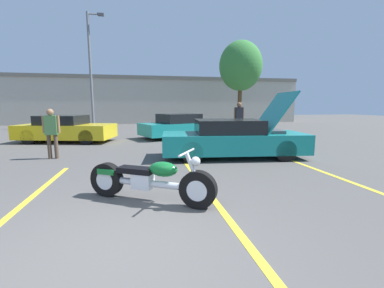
{
  "coord_description": "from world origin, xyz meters",
  "views": [
    {
      "loc": [
        0.37,
        -2.85,
        1.7
      ],
      "look_at": [
        1.51,
        3.01,
        0.8
      ],
      "focal_mm": 24.0,
      "sensor_mm": 36.0,
      "label": 1
    }
  ],
  "objects_px": {
    "parked_car_mid_row": "(66,129)",
    "parked_car_right_row": "(181,126)",
    "show_car_hood_open": "(234,139)",
    "spectator_far_lot": "(51,130)",
    "tree_background": "(241,66)",
    "spectator_near_motorcycle": "(239,117)",
    "motorcycle": "(149,180)",
    "light_pole": "(91,66)"
  },
  "relations": [
    {
      "from": "spectator_far_lot",
      "to": "light_pole",
      "type": "bearing_deg",
      "value": 93.24
    },
    {
      "from": "tree_background",
      "to": "show_car_hood_open",
      "type": "height_order",
      "value": "tree_background"
    },
    {
      "from": "motorcycle",
      "to": "parked_car_right_row",
      "type": "xyz_separation_m",
      "value": [
        1.94,
        9.1,
        0.21
      ]
    },
    {
      "from": "tree_background",
      "to": "show_car_hood_open",
      "type": "xyz_separation_m",
      "value": [
        -4.68,
        -11.52,
        -4.1
      ]
    },
    {
      "from": "show_car_hood_open",
      "to": "parked_car_right_row",
      "type": "xyz_separation_m",
      "value": [
        -0.91,
        5.61,
        -0.01
      ]
    },
    {
      "from": "parked_car_right_row",
      "to": "spectator_near_motorcycle",
      "type": "height_order",
      "value": "spectator_near_motorcycle"
    },
    {
      "from": "show_car_hood_open",
      "to": "parked_car_right_row",
      "type": "relative_size",
      "value": 1.02
    },
    {
      "from": "light_pole",
      "to": "spectator_near_motorcycle",
      "type": "bearing_deg",
      "value": -44.88
    },
    {
      "from": "tree_background",
      "to": "parked_car_mid_row",
      "type": "bearing_deg",
      "value": -149.48
    },
    {
      "from": "show_car_hood_open",
      "to": "spectator_near_motorcycle",
      "type": "relative_size",
      "value": 2.57
    },
    {
      "from": "light_pole",
      "to": "parked_car_mid_row",
      "type": "xyz_separation_m",
      "value": [
        -0.05,
        -7.21,
        -3.88
      ]
    },
    {
      "from": "spectator_near_motorcycle",
      "to": "tree_background",
      "type": "bearing_deg",
      "value": 68.49
    },
    {
      "from": "light_pole",
      "to": "parked_car_right_row",
      "type": "bearing_deg",
      "value": -49.87
    },
    {
      "from": "light_pole",
      "to": "parked_car_right_row",
      "type": "distance_m",
      "value": 9.39
    },
    {
      "from": "tree_background",
      "to": "spectator_far_lot",
      "type": "distance_m",
      "value": 15.39
    },
    {
      "from": "tree_background",
      "to": "spectator_far_lot",
      "type": "relative_size",
      "value": 4.16
    },
    {
      "from": "motorcycle",
      "to": "light_pole",
      "type": "bearing_deg",
      "value": 132.66
    },
    {
      "from": "parked_car_mid_row",
      "to": "spectator_near_motorcycle",
      "type": "height_order",
      "value": "spectator_near_motorcycle"
    },
    {
      "from": "show_car_hood_open",
      "to": "motorcycle",
      "type": "bearing_deg",
      "value": -122.9
    },
    {
      "from": "show_car_hood_open",
      "to": "spectator_near_motorcycle",
      "type": "distance_m",
      "value": 4.42
    },
    {
      "from": "motorcycle",
      "to": "parked_car_mid_row",
      "type": "xyz_separation_m",
      "value": [
        -3.62,
        8.44,
        0.21
      ]
    },
    {
      "from": "parked_car_mid_row",
      "to": "spectator_near_motorcycle",
      "type": "distance_m",
      "value": 8.27
    },
    {
      "from": "parked_car_mid_row",
      "to": "parked_car_right_row",
      "type": "bearing_deg",
      "value": 20.16
    },
    {
      "from": "parked_car_right_row",
      "to": "parked_car_mid_row",
      "type": "xyz_separation_m",
      "value": [
        -5.56,
        -0.67,
        -0.0
      ]
    },
    {
      "from": "light_pole",
      "to": "motorcycle",
      "type": "bearing_deg",
      "value": -77.12
    },
    {
      "from": "show_car_hood_open",
      "to": "parked_car_mid_row",
      "type": "distance_m",
      "value": 8.14
    },
    {
      "from": "tree_background",
      "to": "spectator_far_lot",
      "type": "height_order",
      "value": "tree_background"
    },
    {
      "from": "light_pole",
      "to": "spectator_near_motorcycle",
      "type": "distance_m",
      "value": 11.99
    },
    {
      "from": "light_pole",
      "to": "show_car_hood_open",
      "type": "xyz_separation_m",
      "value": [
        6.42,
        -12.15,
        -3.87
      ]
    },
    {
      "from": "parked_car_right_row",
      "to": "parked_car_mid_row",
      "type": "bearing_deg",
      "value": 164.59
    },
    {
      "from": "show_car_hood_open",
      "to": "spectator_far_lot",
      "type": "bearing_deg",
      "value": 177.64
    },
    {
      "from": "show_car_hood_open",
      "to": "spectator_near_motorcycle",
      "type": "bearing_deg",
      "value": 73.06
    },
    {
      "from": "parked_car_right_row",
      "to": "spectator_near_motorcycle",
      "type": "xyz_separation_m",
      "value": [
        2.64,
        -1.58,
        0.52
      ]
    },
    {
      "from": "show_car_hood_open",
      "to": "parked_car_mid_row",
      "type": "xyz_separation_m",
      "value": [
        -6.47,
        4.94,
        -0.02
      ]
    },
    {
      "from": "motorcycle",
      "to": "show_car_hood_open",
      "type": "height_order",
      "value": "show_car_hood_open"
    },
    {
      "from": "light_pole",
      "to": "motorcycle",
      "type": "xyz_separation_m",
      "value": [
        3.58,
        -15.65,
        -4.09
      ]
    },
    {
      "from": "tree_background",
      "to": "motorcycle",
      "type": "xyz_separation_m",
      "value": [
        -7.53,
        -15.01,
        -4.32
      ]
    },
    {
      "from": "tree_background",
      "to": "spectator_near_motorcycle",
      "type": "distance_m",
      "value": 8.81
    },
    {
      "from": "parked_car_mid_row",
      "to": "spectator_far_lot",
      "type": "xyz_separation_m",
      "value": [
        0.68,
        -4.06,
        0.35
      ]
    },
    {
      "from": "motorcycle",
      "to": "parked_car_right_row",
      "type": "distance_m",
      "value": 9.31
    },
    {
      "from": "motorcycle",
      "to": "spectator_near_motorcycle",
      "type": "bearing_deg",
      "value": 88.49
    },
    {
      "from": "motorcycle",
      "to": "spectator_far_lot",
      "type": "bearing_deg",
      "value": 153.68
    }
  ]
}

